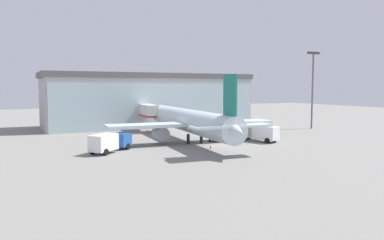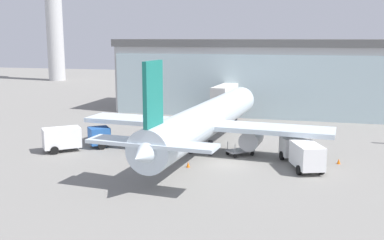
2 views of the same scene
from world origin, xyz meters
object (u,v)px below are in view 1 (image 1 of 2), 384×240
Objects in this scene: baggage_cart at (216,139)px; safety_cone_wingtip at (268,137)px; apron_light_mast at (313,83)px; jet_bridge at (146,111)px; safety_cone_nose at (211,147)px; fuel_truck at (259,133)px; catering_truck at (110,142)px; airplane at (190,121)px.

baggage_cart is 10.17m from safety_cone_wingtip.
baggage_cart is (-28.66, -7.84, -9.54)m from apron_light_mast.
jet_bridge is 21.97× the size of safety_cone_nose.
safety_cone_nose is (-10.75, -2.84, -1.19)m from fuel_truck.
baggage_cart is at bearing -164.71° from apron_light_mast.
catering_truck is 2.23× the size of baggage_cart.
apron_light_mast reaches higher than airplane.
catering_truck reaches higher than safety_cone_nose.
jet_bridge is at bearing 91.73° from safety_cone_nose.
apron_light_mast is 2.38× the size of catering_truck.
jet_bridge is 21.75m from baggage_cart.
fuel_truck is (24.98, -0.56, 0.00)m from catering_truck.
catering_truck is (-14.37, -3.83, -1.96)m from airplane.
safety_cone_nose is at bearing -53.19° from catering_truck.
fuel_truck is (10.61, -4.39, -1.96)m from airplane.
baggage_cart is at bearing 54.04° from safety_cone_nose.
fuel_truck is 2.41× the size of baggage_cart.
baggage_cart is at bearing 175.31° from safety_cone_wingtip.
apron_light_mast is 48.97m from catering_truck.
catering_truck is at bearing -167.72° from apron_light_mast.
safety_cone_nose is 1.00× the size of safety_cone_wingtip.
jet_bridge is at bearing 158.88° from apron_light_mast.
jet_bridge is at bearing 61.45° from baggage_cart.
airplane is 15.00m from catering_truck.
safety_cone_nose is (0.81, -26.67, -3.86)m from jet_bridge.
jet_bridge is 0.72× the size of apron_light_mast.
baggage_cart is 5.73× the size of safety_cone_wingtip.
safety_cone_nose is at bearing -173.59° from jet_bridge.
jet_bridge is at bearing 7.57° from airplane.
fuel_truck is (11.56, -23.83, -2.67)m from jet_bridge.
airplane is at bearing 118.79° from baggage_cart.
catering_truck is 12.76× the size of safety_cone_nose.
apron_light_mast is 31.20m from baggage_cart.
safety_cone_wingtip is (14.22, -2.25, -3.16)m from airplane.
safety_cone_nose is at bearing -157.44° from apron_light_mast.
jet_bridge is at bearing 4.89° from fuel_truck.
apron_light_mast is at bearing 25.08° from safety_cone_wingtip.
safety_cone_nose is at bearing -160.83° from safety_cone_wingtip.
catering_truck is at bearing 154.70° from jet_bridge.
apron_light_mast is 2.19× the size of fuel_truck.
baggage_cart is at bearing -161.75° from jet_bridge.
airplane is (-32.74, -6.42, -6.61)m from apron_light_mast.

